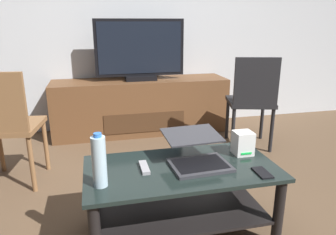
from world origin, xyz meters
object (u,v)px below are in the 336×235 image
object	(u,v)px
television	(140,51)
tv_remote	(144,167)
coffee_table	(181,188)
router_box	(243,143)
side_chair	(6,122)
cell_phone	(262,173)
laptop	(196,153)
water_bottle_near	(99,161)
dining_chair	(252,98)
media_cabinet	(141,106)

from	to	relation	value
television	tv_remote	xyz separation A→B (m)	(-0.27, -1.89, -0.49)
coffee_table	router_box	distance (m)	0.49
coffee_table	side_chair	bearing A→B (deg)	142.29
tv_remote	cell_phone	bearing A→B (deg)	-17.78
cell_phone	coffee_table	bearing A→B (deg)	156.90
laptop	water_bottle_near	world-z (taller)	water_bottle_near
water_bottle_near	dining_chair	bearing A→B (deg)	40.12
coffee_table	side_chair	size ratio (longest dim) A/B	1.21
laptop	media_cabinet	bearing A→B (deg)	91.34
side_chair	water_bottle_near	size ratio (longest dim) A/B	3.21
media_cabinet	television	world-z (taller)	television
side_chair	router_box	distance (m)	1.75
coffee_table	side_chair	world-z (taller)	side_chair
television	cell_phone	bearing A→B (deg)	-80.34
water_bottle_near	side_chair	bearing A→B (deg)	123.88
laptop	cell_phone	world-z (taller)	laptop
coffee_table	cell_phone	size ratio (longest dim) A/B	7.97
cell_phone	tv_remote	world-z (taller)	tv_remote
media_cabinet	cell_phone	xyz separation A→B (m)	(0.36, -2.12, 0.14)
water_bottle_near	tv_remote	xyz separation A→B (m)	(0.25, 0.14, -0.13)
coffee_table	tv_remote	distance (m)	0.26
media_cabinet	television	size ratio (longest dim) A/B	2.01
tv_remote	router_box	bearing A→B (deg)	6.72
dining_chair	water_bottle_near	size ratio (longest dim) A/B	3.27
cell_phone	laptop	bearing A→B (deg)	146.09
coffee_table	water_bottle_near	xyz separation A→B (m)	(-0.47, -0.12, 0.28)
television	router_box	xyz separation A→B (m)	(0.37, -1.82, -0.42)
tv_remote	media_cabinet	bearing A→B (deg)	82.30
coffee_table	laptop	distance (m)	0.23
laptop	cell_phone	bearing A→B (deg)	-35.29
router_box	laptop	bearing A→B (deg)	-170.12
side_chair	laptop	size ratio (longest dim) A/B	2.21
dining_chair	coffee_table	bearing A→B (deg)	-132.26
dining_chair	water_bottle_near	bearing A→B (deg)	-139.88
media_cabinet	dining_chair	size ratio (longest dim) A/B	2.11
laptop	tv_remote	size ratio (longest dim) A/B	2.62
coffee_table	media_cabinet	size ratio (longest dim) A/B	0.56
water_bottle_near	laptop	bearing A→B (deg)	14.93
coffee_table	cell_phone	distance (m)	0.48
coffee_table	television	bearing A→B (deg)	88.27
router_box	tv_remote	bearing A→B (deg)	-173.70
dining_chair	tv_remote	bearing A→B (deg)	-138.01
television	router_box	size ratio (longest dim) A/B	6.64
media_cabinet	laptop	distance (m)	1.91
television	side_chair	size ratio (longest dim) A/B	1.07
media_cabinet	router_box	xyz separation A→B (m)	(0.37, -1.85, 0.21)
media_cabinet	laptop	bearing A→B (deg)	-88.66
television	router_box	bearing A→B (deg)	-78.47
side_chair	media_cabinet	bearing A→B (deg)	41.59
water_bottle_near	cell_phone	size ratio (longest dim) A/B	2.06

